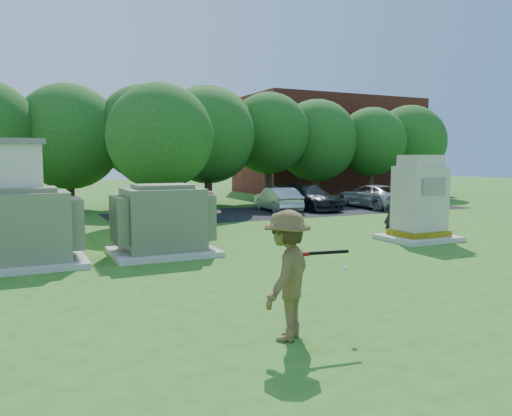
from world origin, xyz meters
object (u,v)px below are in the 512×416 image
batter (287,275)px  car_silver_b (372,196)px  generator_cabinet (420,203)px  person_at_picnic (211,214)px  picnic_table (187,218)px  car_white (173,201)px  transformer_left (25,229)px  transformer_right (163,222)px  person_by_generator (391,216)px  car_dark (308,197)px  person_walking_right (421,200)px  car_silver_a (278,199)px

batter → car_silver_b: (14.77, 16.46, -0.35)m
generator_cabinet → person_at_picnic: size_ratio=1.77×
picnic_table → car_white: 5.11m
transformer_left → transformer_right: size_ratio=1.00×
transformer_left → person_by_generator: size_ratio=1.98×
generator_cabinet → car_white: generator_cabinet is taller
batter → car_dark: (10.83, 17.06, -0.33)m
transformer_left → person_walking_right: size_ratio=1.66×
car_white → car_silver_a: 5.78m
transformer_left → generator_cabinet: 12.45m
transformer_right → person_by_generator: transformer_right is taller
transformer_right → car_silver_a: (8.76, 9.29, -0.32)m
person_by_generator → person_walking_right: size_ratio=0.84×
car_dark → transformer_right: bearing=-143.1°
transformer_right → car_silver_a: 12.78m
picnic_table → person_by_generator: (6.22, -4.60, 0.27)m
person_walking_right → car_white: bearing=-86.3°
person_walking_right → car_silver_a: (-4.47, 5.94, -0.25)m
picnic_table → person_walking_right: size_ratio=1.02×
transformer_right → car_silver_b: bearing=30.9°
generator_cabinet → car_silver_b: bearing=59.2°
generator_cabinet → car_white: 12.10m
transformer_left → car_silver_a: 15.55m
transformer_right → batter: bearing=-90.8°
person_walking_right → generator_cabinet: bearing=-10.3°
picnic_table → person_at_picnic: person_at_picnic is taller
batter → car_silver_a: size_ratio=0.51×
transformer_left → car_silver_b: size_ratio=0.63×
transformer_left → picnic_table: size_ratio=1.63×
picnic_table → car_silver_a: size_ratio=0.47×
batter → person_walking_right: bearing=178.7°
batter → person_at_picnic: (2.51, 10.18, -0.18)m
transformer_left → picnic_table: bearing=36.7°
person_walking_right → car_dark: size_ratio=0.38×
picnic_table → car_silver_a: 8.29m
person_at_picnic → car_white: size_ratio=0.38×
transformer_left → person_at_picnic: (6.11, 2.48, -0.14)m
batter → car_white: size_ratio=0.47×
car_white → picnic_table: bearing=-124.2°
transformer_left → picnic_table: (5.82, 4.33, -0.48)m
person_at_picnic → person_walking_right: size_ratio=0.92×
car_dark → car_silver_b: car_dark is taller
car_dark → transformer_left: bearing=-151.3°
car_silver_b → person_by_generator: bearing=54.9°
batter → person_walking_right: 17.33m
transformer_left → batter: 8.50m
person_by_generator → person_at_picnic: (-5.94, 2.75, 0.08)m
car_white → car_silver_a: size_ratio=1.11×
picnic_table → car_white: size_ratio=0.42×
car_white → car_dark: car_white is taller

